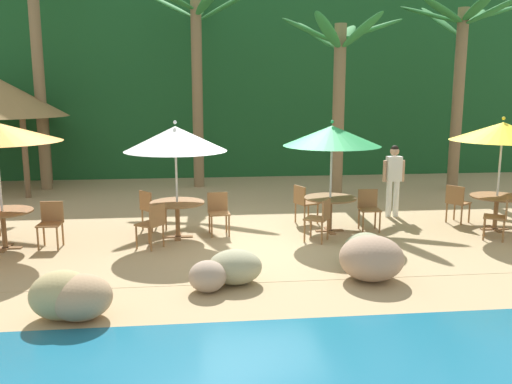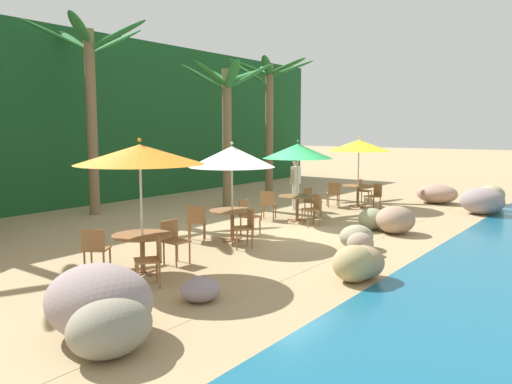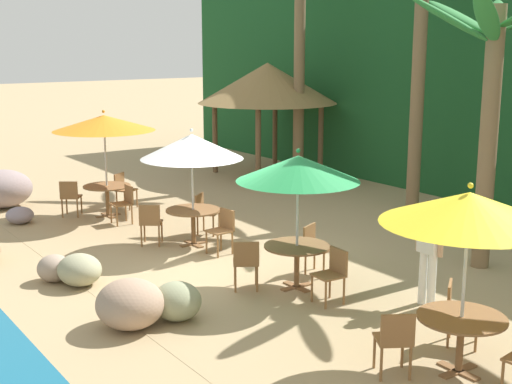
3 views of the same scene
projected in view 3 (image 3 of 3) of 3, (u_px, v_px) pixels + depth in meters
ground_plane at (231, 268)px, 12.74m from camera, size 120.00×120.00×0.00m
terrace_deck at (231, 268)px, 12.73m from camera, size 18.00×5.20×0.01m
rock_seawall at (101, 290)px, 10.58m from camera, size 16.94×3.26×0.95m
umbrella_orange at (104, 123)px, 16.06m from camera, size 2.35×2.35×2.51m
dining_table_orange at (107, 191)px, 16.40m from camera, size 1.10×1.10×0.74m
chair_orange_seaward at (125, 201)px, 15.77m from camera, size 0.44×0.45×0.87m
chair_orange_inland at (123, 188)px, 17.23m from camera, size 0.59×0.59×0.87m
chair_orange_left at (70, 196)px, 16.35m from camera, size 0.59×0.59×0.87m
umbrella_white at (192, 146)px, 13.78m from camera, size 2.04×2.04×2.37m
dining_table_white at (193, 215)px, 14.07m from camera, size 1.10×1.10×0.74m
chair_white_seaward at (223, 228)px, 13.53m from camera, size 0.46×0.47×0.87m
chair_white_inland at (204, 210)px, 14.92m from camera, size 0.60×0.59×0.87m
chair_white_left at (151, 221)px, 14.02m from camera, size 0.59×0.59×0.87m
umbrella_green at (298, 168)px, 11.30m from camera, size 2.03×2.03×2.36m
dining_table_green at (297, 253)px, 11.60m from camera, size 1.10×1.10×0.74m
chair_green_seaward at (333, 271)px, 10.96m from camera, size 0.44×0.45×0.87m
chair_green_inland at (315, 245)px, 12.38m from camera, size 0.56×0.56×0.87m
chair_green_left at (246, 261)px, 11.49m from camera, size 0.59×0.58×0.87m
umbrella_yellow at (469, 208)px, 8.29m from camera, size 2.13×2.13×2.42m
dining_table_yellow at (461, 326)px, 8.60m from camera, size 1.10×1.10×0.74m
chair_yellow_inland at (457, 309)px, 9.44m from camera, size 0.59×0.59×0.87m
chair_yellow_left at (395, 339)px, 8.48m from camera, size 0.58×0.58×0.87m
palm_tree_nearest at (300, 25)px, 19.92m from camera, size 3.51×3.59×6.83m
palm_tree_second at (419, 46)px, 16.31m from camera, size 3.49×3.72×5.93m
palm_tree_third at (491, 84)px, 12.15m from camera, size 3.19×2.97×4.86m
palapa_hut at (267, 84)px, 21.24m from camera, size 4.25×4.25×3.42m
waiter_in_white at (429, 245)px, 10.74m from camera, size 0.52×0.21×1.70m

